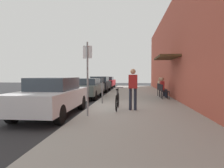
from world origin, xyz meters
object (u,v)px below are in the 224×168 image
Objects in this scene: parked_car_3 at (107,82)px; cafe_chair_2 at (160,89)px; street_sign at (88,73)px; parked_car_2 at (100,84)px; parked_car_0 at (53,96)px; cafe_chair_0 at (164,91)px; cafe_chair_1 at (162,90)px; seated_patron_2 at (161,86)px; parked_car_1 at (87,88)px; parking_meter at (102,88)px; bicycle_0 at (117,101)px; pedestrian_standing at (133,86)px; seated_patron_1 at (163,87)px.

cafe_chair_2 is (4.96, -10.07, -0.09)m from parked_car_3.
parked_car_2 is at bearing 97.29° from street_sign.
parked_car_0 is 1.00× the size of parked_car_3.
cafe_chair_0 is 1.00× the size of cafe_chair_1.
seated_patron_2 is (0.06, 0.93, 0.19)m from cafe_chair_1.
parked_car_2 reaches higher than parked_car_1.
cafe_chair_2 is at bearing 48.14° from parking_meter.
parked_car_1 is at bearing 103.23° from street_sign.
cafe_chair_1 is (4.96, 5.46, -0.13)m from parked_car_0.
pedestrian_standing reaches higher than bicycle_0.
parking_meter is (1.55, 2.58, 0.13)m from parked_car_0.
bicycle_0 is at bearing 169.47° from pedestrian_standing.
bicycle_0 is (2.45, -15.57, -0.24)m from parked_car_3.
parked_car_2 is 6.93m from seated_patron_2.
bicycle_0 reaches higher than cafe_chair_1.
parked_car_2 is 8.73m from parking_meter.
bicycle_0 reaches higher than cafe_chair_0.
parked_car_2 reaches higher than cafe_chair_1.
cafe_chair_0 is at bearing -94.51° from seated_patron_1.
parking_meter is 4.03m from cafe_chair_0.
parked_car_0 is 11.17m from parked_car_2.
parked_car_0 is at bearing -160.05° from bicycle_0.
seated_patron_1 is (5.02, -10.99, 0.10)m from parked_car_3.
street_sign is 2.08m from bicycle_0.
seated_patron_1 is at bearing -4.07° from parked_car_1.
pedestrian_standing is (-1.87, -5.62, 0.50)m from cafe_chair_2.
parked_car_3 is 1.69× the size of street_sign.
parked_car_3 is 5.06× the size of cafe_chair_0.
seated_patron_1 is 0.76× the size of pedestrian_standing.
street_sign reaches higher than pedestrian_standing.
parked_car_3 is at bearing 116.24° from cafe_chair_2.
parked_car_1 is 2.59× the size of pedestrian_standing.
cafe_chair_2 is at bearing 52.16° from parked_car_0.
parked_car_3 is 5.06× the size of cafe_chair_2.
parked_car_3 is 3.33× the size of parking_meter.
parked_car_2 is 5.06× the size of cafe_chair_1.
street_sign is 7.84m from seated_patron_2.
pedestrian_standing reaches higher than seated_patron_1.
parked_car_2 reaches higher than cafe_chair_0.
parking_meter is at bearing -79.77° from parked_car_2.
parked_car_2 reaches higher than seated_patron_2.
parking_meter is at bearing 117.87° from bicycle_0.
seated_patron_2 is (0.06, 1.69, 0.19)m from cafe_chair_0.
cafe_chair_2 is at bearing -43.94° from parked_car_2.
pedestrian_standing is (3.09, -5.06, 0.41)m from parked_car_1.
pedestrian_standing is at bearing -10.53° from bicycle_0.
cafe_chair_1 is (3.46, 6.02, -1.02)m from street_sign.
cafe_chair_0 is at bearing -90.01° from cafe_chair_1.
cafe_chair_2 is (0.00, 0.92, 0.00)m from cafe_chair_1.
pedestrian_standing is (0.65, -0.12, 0.64)m from bicycle_0.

